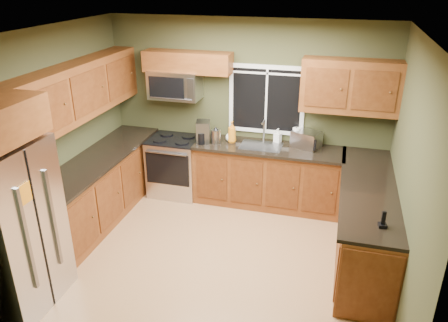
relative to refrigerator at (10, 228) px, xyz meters
The scene contains 28 objects.
floor 2.35m from the refrigerator, 36.78° to the left, with size 4.20×4.20×0.00m, color #9B6C44.
ceiling 2.82m from the refrigerator, 36.78° to the left, with size 4.20×4.20×0.00m, color white.
back_wall 3.58m from the refrigerator, 60.71° to the left, with size 4.20×4.20×0.00m, color #393B20.
front_wall 1.86m from the refrigerator, 16.04° to the right, with size 4.20×4.20×0.00m, color #393B20.
left_wall 1.42m from the refrigerator, 105.52° to the left, with size 3.60×3.60×0.00m, color #393B20.
right_wall 4.08m from the refrigerator, 18.71° to the left, with size 3.60×3.60×0.00m, color #393B20.
window 3.75m from the refrigerator, 56.52° to the left, with size 1.12×0.03×1.02m.
base_cabinets_left 1.83m from the refrigerator, 91.97° to the left, with size 0.60×2.65×0.90m, color brown.
countertop_left 1.78m from the refrigerator, 91.16° to the left, with size 0.65×2.65×0.04m, color black.
base_cabinets_back 3.56m from the refrigerator, 52.43° to the left, with size 2.17×0.60×0.90m, color brown.
countertop_back 3.51m from the refrigerator, 52.18° to the left, with size 2.17×0.65×0.04m, color black.
base_cabinets_peninsula 4.02m from the refrigerator, 27.50° to the left, with size 0.60×2.52×0.90m.
countertop_peninsula 3.97m from the refrigerator, 27.77° to the left, with size 0.65×2.50×0.04m, color black.
upper_cabinets_left 2.03m from the refrigerator, 96.30° to the left, with size 0.33×2.65×0.72m, color brown.
upper_cabinets_back_left 3.28m from the refrigerator, 73.15° to the left, with size 1.30×0.33×0.30m, color brown.
upper_cabinets_back_right 4.44m from the refrigerator, 42.62° to the left, with size 1.30×0.33×0.72m, color brown.
refrigerator is the anchor object (origin of this frame).
range 2.89m from the refrigerator, 76.03° to the left, with size 0.76×0.69×0.94m.
microwave 3.10m from the refrigerator, 76.66° to the left, with size 0.76×0.41×0.42m.
sink 3.46m from the refrigerator, 53.87° to the left, with size 0.60×0.42×0.36m.
toaster_oven 3.96m from the refrigerator, 47.52° to the left, with size 0.46×0.42×0.24m.
coffee_maker 2.96m from the refrigerator, 66.55° to the left, with size 0.25×0.30×0.32m.
kettle 3.04m from the refrigerator, 63.18° to the left, with size 0.18×0.18×0.26m.
paper_towel_roll 3.89m from the refrigerator, 49.69° to the left, with size 0.13×0.13×0.29m.
soap_bottle_a 3.24m from the refrigerator, 60.60° to the left, with size 0.12×0.13×0.32m, color orange.
soap_bottle_b 3.75m from the refrigerator, 53.22° to the left, with size 0.09×0.10×0.21m, color white.
soap_bottle_c 3.25m from the refrigerator, 61.35° to the left, with size 0.14×0.14×0.18m, color white.
cordless_phone 3.74m from the refrigerator, 14.71° to the left, with size 0.09×0.09×0.18m.
Camera 1 is at (1.34, -4.35, 3.29)m, focal length 35.00 mm.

